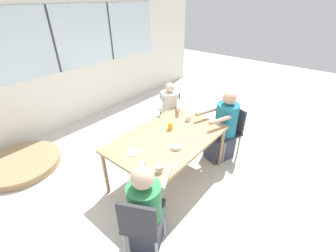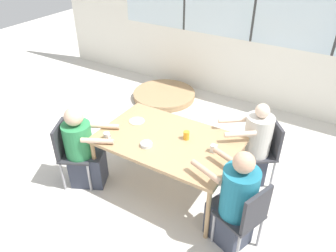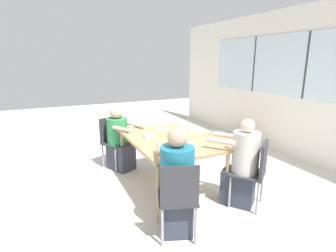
{
  "view_description": "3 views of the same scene",
  "coord_description": "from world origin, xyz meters",
  "px_view_note": "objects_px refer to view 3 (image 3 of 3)",
  "views": [
    {
      "loc": [
        -2.04,
        -1.66,
        2.48
      ],
      "look_at": [
        0.0,
        0.0,
        0.93
      ],
      "focal_mm": 24.0,
      "sensor_mm": 36.0,
      "label": 1
    },
    {
      "loc": [
        1.65,
        -2.71,
        2.99
      ],
      "look_at": [
        0.0,
        0.0,
        0.93
      ],
      "focal_mm": 35.0,
      "sensor_mm": 36.0,
      "label": 2
    },
    {
      "loc": [
        3.28,
        -1.53,
        1.85
      ],
      "look_at": [
        0.0,
        0.0,
        0.93
      ],
      "focal_mm": 28.0,
      "sensor_mm": 36.0,
      "label": 3
    }
  ],
  "objects_px": {
    "person_man_teal_shirt": "(242,167)",
    "coffee_mug": "(130,128)",
    "chair_for_man_blue_shirt": "(113,138)",
    "milk_carton_small": "(191,146)",
    "bowl_white_shallow": "(148,136)",
    "chair_for_man_teal_shirt": "(255,169)",
    "person_man_blue_shirt": "(119,141)",
    "person_woman_green_shirt": "(176,186)",
    "juice_glass": "(181,137)",
    "chair_for_woman_green_shirt": "(178,195)",
    "folded_table_stack": "(225,141)"
  },
  "relations": [
    {
      "from": "person_man_teal_shirt",
      "to": "coffee_mug",
      "type": "xyz_separation_m",
      "value": [
        -1.46,
        -1.02,
        0.28
      ]
    },
    {
      "from": "chair_for_man_blue_shirt",
      "to": "person_man_teal_shirt",
      "type": "relative_size",
      "value": 0.76
    },
    {
      "from": "coffee_mug",
      "to": "milk_carton_small",
      "type": "bearing_deg",
      "value": 19.78
    },
    {
      "from": "bowl_white_shallow",
      "to": "chair_for_man_teal_shirt",
      "type": "bearing_deg",
      "value": 41.68
    },
    {
      "from": "person_man_blue_shirt",
      "to": "coffee_mug",
      "type": "xyz_separation_m",
      "value": [
        0.34,
        0.11,
        0.29
      ]
    },
    {
      "from": "chair_for_man_blue_shirt",
      "to": "person_woman_green_shirt",
      "type": "relative_size",
      "value": 0.73
    },
    {
      "from": "juice_glass",
      "to": "bowl_white_shallow",
      "type": "bearing_deg",
      "value": -132.23
    },
    {
      "from": "juice_glass",
      "to": "bowl_white_shallow",
      "type": "height_order",
      "value": "juice_glass"
    },
    {
      "from": "coffee_mug",
      "to": "person_woman_green_shirt",
      "type": "bearing_deg",
      "value": 0.22
    },
    {
      "from": "chair_for_man_blue_shirt",
      "to": "bowl_white_shallow",
      "type": "height_order",
      "value": "chair_for_man_blue_shirt"
    },
    {
      "from": "bowl_white_shallow",
      "to": "chair_for_man_blue_shirt",
      "type": "bearing_deg",
      "value": -162.42
    },
    {
      "from": "person_man_teal_shirt",
      "to": "milk_carton_small",
      "type": "xyz_separation_m",
      "value": [
        -0.29,
        -0.6,
        0.28
      ]
    },
    {
      "from": "coffee_mug",
      "to": "milk_carton_small",
      "type": "height_order",
      "value": "milk_carton_small"
    },
    {
      "from": "milk_carton_small",
      "to": "bowl_white_shallow",
      "type": "xyz_separation_m",
      "value": [
        -0.7,
        -0.3,
        -0.02
      ]
    },
    {
      "from": "person_man_teal_shirt",
      "to": "chair_for_man_blue_shirt",
      "type": "bearing_deg",
      "value": 84.29
    },
    {
      "from": "chair_for_man_blue_shirt",
      "to": "person_man_blue_shirt",
      "type": "bearing_deg",
      "value": 90.0
    },
    {
      "from": "person_woman_green_shirt",
      "to": "coffee_mug",
      "type": "height_order",
      "value": "person_woman_green_shirt"
    },
    {
      "from": "juice_glass",
      "to": "milk_carton_small",
      "type": "xyz_separation_m",
      "value": [
        0.38,
        -0.06,
        -0.01
      ]
    },
    {
      "from": "chair_for_man_blue_shirt",
      "to": "person_man_teal_shirt",
      "type": "distance_m",
      "value": 2.3
    },
    {
      "from": "person_man_blue_shirt",
      "to": "juice_glass",
      "type": "xyz_separation_m",
      "value": [
        1.14,
        0.59,
        0.31
      ]
    },
    {
      "from": "juice_glass",
      "to": "milk_carton_small",
      "type": "bearing_deg",
      "value": -8.93
    },
    {
      "from": "chair_for_woman_green_shirt",
      "to": "person_man_teal_shirt",
      "type": "distance_m",
      "value": 1.12
    },
    {
      "from": "folded_table_stack",
      "to": "person_woman_green_shirt",
      "type": "bearing_deg",
      "value": -45.95
    },
    {
      "from": "person_man_blue_shirt",
      "to": "person_man_teal_shirt",
      "type": "height_order",
      "value": "person_man_teal_shirt"
    },
    {
      "from": "chair_for_man_blue_shirt",
      "to": "juice_glass",
      "type": "height_order",
      "value": "chair_for_man_blue_shirt"
    },
    {
      "from": "person_man_teal_shirt",
      "to": "milk_carton_small",
      "type": "relative_size",
      "value": 12.94
    },
    {
      "from": "juice_glass",
      "to": "chair_for_man_blue_shirt",
      "type": "bearing_deg",
      "value": -152.76
    },
    {
      "from": "milk_carton_small",
      "to": "folded_table_stack",
      "type": "relative_size",
      "value": 0.08
    },
    {
      "from": "person_man_teal_shirt",
      "to": "juice_glass",
      "type": "bearing_deg",
      "value": 91.74
    },
    {
      "from": "chair_for_man_teal_shirt",
      "to": "person_man_teal_shirt",
      "type": "relative_size",
      "value": 0.76
    },
    {
      "from": "chair_for_man_blue_shirt",
      "to": "folded_table_stack",
      "type": "distance_m",
      "value": 2.65
    },
    {
      "from": "chair_for_man_blue_shirt",
      "to": "milk_carton_small",
      "type": "relative_size",
      "value": 9.85
    },
    {
      "from": "person_woman_green_shirt",
      "to": "bowl_white_shallow",
      "type": "height_order",
      "value": "person_woman_green_shirt"
    },
    {
      "from": "chair_for_woman_green_shirt",
      "to": "milk_carton_small",
      "type": "bearing_deg",
      "value": 71.6
    },
    {
      "from": "chair_for_woman_green_shirt",
      "to": "folded_table_stack",
      "type": "height_order",
      "value": "chair_for_woman_green_shirt"
    },
    {
      "from": "person_man_teal_shirt",
      "to": "juice_glass",
      "type": "relative_size",
      "value": 11.09
    },
    {
      "from": "chair_for_woman_green_shirt",
      "to": "chair_for_man_teal_shirt",
      "type": "relative_size",
      "value": 1.0
    },
    {
      "from": "chair_for_man_blue_shirt",
      "to": "chair_for_man_teal_shirt",
      "type": "bearing_deg",
      "value": 95.32
    },
    {
      "from": "chair_for_man_teal_shirt",
      "to": "folded_table_stack",
      "type": "height_order",
      "value": "chair_for_man_teal_shirt"
    },
    {
      "from": "person_woman_green_shirt",
      "to": "coffee_mug",
      "type": "bearing_deg",
      "value": 110.34
    },
    {
      "from": "folded_table_stack",
      "to": "chair_for_man_teal_shirt",
      "type": "bearing_deg",
      "value": -29.19
    },
    {
      "from": "chair_for_man_teal_shirt",
      "to": "milk_carton_small",
      "type": "bearing_deg",
      "value": 111.73
    },
    {
      "from": "coffee_mug",
      "to": "juice_glass",
      "type": "distance_m",
      "value": 0.94
    },
    {
      "from": "person_man_blue_shirt",
      "to": "bowl_white_shallow",
      "type": "relative_size",
      "value": 8.24
    },
    {
      "from": "folded_table_stack",
      "to": "bowl_white_shallow",
      "type": "bearing_deg",
      "value": -62.59
    },
    {
      "from": "chair_for_man_blue_shirt",
      "to": "juice_glass",
      "type": "xyz_separation_m",
      "value": [
        1.29,
        0.66,
        0.28
      ]
    },
    {
      "from": "person_woman_green_shirt",
      "to": "person_man_blue_shirt",
      "type": "relative_size",
      "value": 1.07
    },
    {
      "from": "chair_for_woman_green_shirt",
      "to": "bowl_white_shallow",
      "type": "distance_m",
      "value": 1.34
    },
    {
      "from": "person_woman_green_shirt",
      "to": "person_man_teal_shirt",
      "type": "relative_size",
      "value": 1.04
    },
    {
      "from": "person_man_blue_shirt",
      "to": "coffee_mug",
      "type": "bearing_deg",
      "value": 80.59
    }
  ]
}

